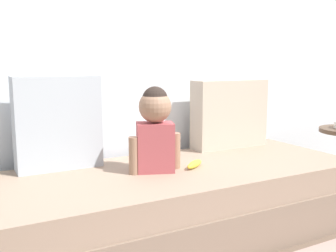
{
  "coord_description": "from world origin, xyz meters",
  "views": [
    {
      "loc": [
        -1.1,
        -1.89,
        1.0
      ],
      "look_at": [
        -0.07,
        0.0,
        0.65
      ],
      "focal_mm": 42.18,
      "sensor_mm": 36.0,
      "label": 1
    }
  ],
  "objects_px": {
    "toddler": "(155,127)",
    "banana": "(195,164)",
    "couch": "(179,202)",
    "throw_pillow_left": "(58,123)",
    "throw_pillow_right": "(229,114)"
  },
  "relations": [
    {
      "from": "throw_pillow_left",
      "to": "banana",
      "type": "distance_m",
      "value": 0.81
    },
    {
      "from": "throw_pillow_right",
      "to": "couch",
      "type": "bearing_deg",
      "value": -151.13
    },
    {
      "from": "couch",
      "to": "toddler",
      "type": "height_order",
      "value": "toddler"
    },
    {
      "from": "throw_pillow_left",
      "to": "throw_pillow_right",
      "type": "height_order",
      "value": "throw_pillow_left"
    },
    {
      "from": "toddler",
      "to": "banana",
      "type": "xyz_separation_m",
      "value": [
        0.23,
        -0.04,
        -0.23
      ]
    },
    {
      "from": "couch",
      "to": "throw_pillow_left",
      "type": "relative_size",
      "value": 4.16
    },
    {
      "from": "couch",
      "to": "throw_pillow_left",
      "type": "distance_m",
      "value": 0.83
    },
    {
      "from": "toddler",
      "to": "banana",
      "type": "distance_m",
      "value": 0.33
    },
    {
      "from": "throw_pillow_left",
      "to": "toddler",
      "type": "xyz_separation_m",
      "value": [
        0.45,
        -0.32,
        -0.01
      ]
    },
    {
      "from": "couch",
      "to": "toddler",
      "type": "distance_m",
      "value": 0.48
    },
    {
      "from": "throw_pillow_left",
      "to": "banana",
      "type": "bearing_deg",
      "value": -27.69
    },
    {
      "from": "banana",
      "to": "throw_pillow_left",
      "type": "bearing_deg",
      "value": 152.31
    },
    {
      "from": "couch",
      "to": "banana",
      "type": "xyz_separation_m",
      "value": [
        0.09,
        -0.03,
        0.22
      ]
    },
    {
      "from": "throw_pillow_left",
      "to": "throw_pillow_right",
      "type": "relative_size",
      "value": 0.94
    },
    {
      "from": "banana",
      "to": "toddler",
      "type": "bearing_deg",
      "value": 169.47
    }
  ]
}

